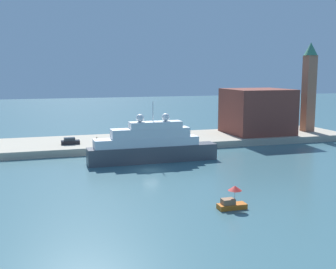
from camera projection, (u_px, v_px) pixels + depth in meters
ground at (151, 170)px, 72.68m from camera, size 400.00×400.00×0.00m
quay_dock at (123, 143)px, 96.42m from camera, size 110.00×18.48×1.50m
large_yacht at (151, 146)px, 79.14m from camera, size 24.49×3.65×11.28m
small_motorboat at (232, 200)px, 52.39m from camera, size 3.59×1.71×2.91m
harbor_building at (257, 111)px, 104.84m from camera, size 14.68×14.08×11.00m
bell_tower at (309, 84)px, 107.43m from camera, size 3.41×3.41×22.46m
parked_car at (70, 141)px, 89.81m from camera, size 3.85×1.71×1.39m
person_figure at (97, 141)px, 88.49m from camera, size 0.36×0.36×1.78m
mooring_bollard at (140, 143)px, 89.35m from camera, size 0.47×0.47×0.76m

